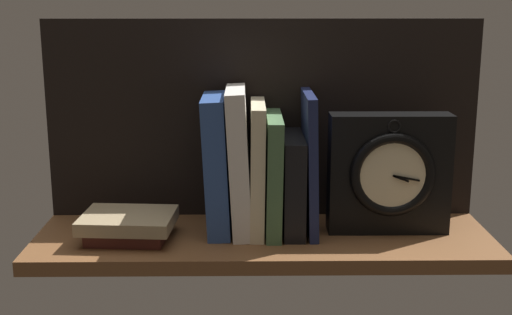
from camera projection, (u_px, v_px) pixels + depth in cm
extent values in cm
cube|color=brown|center=(264.00, 241.00, 121.31)|extent=(80.10, 24.97, 2.50)
cube|color=black|center=(262.00, 119.00, 128.27)|extent=(80.10, 1.20, 37.00)
cube|color=#2D4C8E|center=(217.00, 164.00, 120.84)|extent=(4.93, 14.69, 24.30)
cube|color=silver|center=(239.00, 161.00, 120.74)|extent=(4.60, 15.76, 25.58)
cube|color=beige|center=(257.00, 167.00, 121.07)|extent=(2.71, 15.91, 22.98)
cube|color=#476B44|center=(273.00, 174.00, 121.36)|extent=(2.95, 16.96, 20.73)
cube|color=black|center=(293.00, 183.00, 121.82)|extent=(3.74, 15.98, 17.17)
cube|color=#192147|center=(310.00, 163.00, 120.98)|extent=(2.35, 15.91, 24.72)
cube|color=black|center=(389.00, 173.00, 120.59)|extent=(21.17, 5.38, 21.17)
torus|color=black|center=(393.00, 175.00, 117.47)|extent=(14.77, 1.81, 14.77)
cylinder|color=beige|center=(393.00, 175.00, 117.47)|extent=(11.92, 0.60, 11.92)
cube|color=black|center=(401.00, 179.00, 117.12)|extent=(2.83, 0.30, 1.32)
cube|color=black|center=(406.00, 178.00, 117.11)|extent=(4.64, 0.30, 1.18)
torus|color=black|center=(394.00, 126.00, 115.90)|extent=(2.44, 0.44, 2.44)
cube|color=#471E19|center=(128.00, 233.00, 118.56)|extent=(13.79, 10.97, 2.29)
cube|color=#9E8966|center=(128.00, 220.00, 117.84)|extent=(16.42, 13.11, 2.28)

